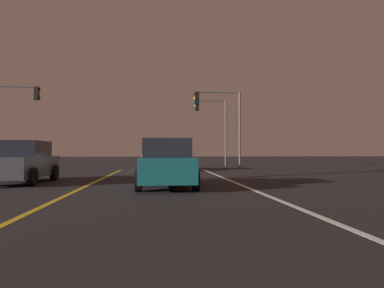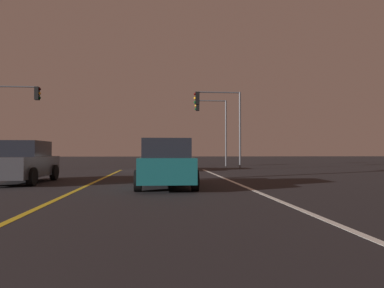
% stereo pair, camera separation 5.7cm
% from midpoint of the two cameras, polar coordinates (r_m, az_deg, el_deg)
% --- Properties ---
extents(lane_edge_right, '(0.16, 32.44, 0.01)m').
position_cam_midpoint_polar(lane_edge_right, '(9.01, 14.70, -9.18)').
color(lane_edge_right, silver).
rests_on(lane_edge_right, ground).
extents(lane_center_divider, '(0.16, 32.44, 0.01)m').
position_cam_midpoint_polar(lane_center_divider, '(8.90, -23.10, -9.22)').
color(lane_center_divider, gold).
rests_on(lane_center_divider, ground).
extents(car_oncoming, '(2.02, 4.30, 1.70)m').
position_cam_midpoint_polar(car_oncoming, '(15.76, -25.94, -2.71)').
color(car_oncoming, black).
rests_on(car_oncoming, ground).
extents(car_lead_same_lane, '(2.02, 4.30, 1.70)m').
position_cam_midpoint_polar(car_lead_same_lane, '(12.46, -4.27, -3.25)').
color(car_lead_same_lane, black).
rests_on(car_lead_same_lane, ground).
extents(car_ahead_far, '(2.02, 4.30, 1.70)m').
position_cam_midpoint_polar(car_ahead_far, '(23.77, -5.84, -2.32)').
color(car_ahead_far, black).
rests_on(car_ahead_far, ground).
extents(traffic_light_near_right, '(3.45, 0.36, 5.62)m').
position_cam_midpoint_polar(traffic_light_near_right, '(25.63, 4.15, 5.28)').
color(traffic_light_near_right, '#4C4C51').
rests_on(traffic_light_near_right, ground).
extents(traffic_light_near_left, '(2.99, 0.36, 5.80)m').
position_cam_midpoint_polar(traffic_light_near_left, '(27.13, -26.57, 5.25)').
color(traffic_light_near_left, '#4C4C51').
rests_on(traffic_light_near_left, ground).
extents(traffic_light_far_right, '(2.85, 0.36, 5.81)m').
position_cam_midpoint_polar(traffic_light_far_right, '(31.09, 3.07, 4.30)').
color(traffic_light_far_right, '#4C4C51').
rests_on(traffic_light_far_right, ground).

